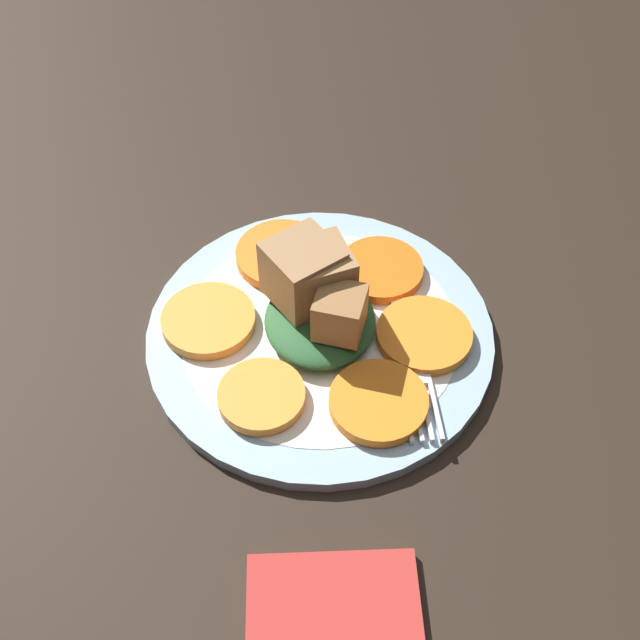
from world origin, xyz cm
name	(u,v)px	position (x,y,z in cm)	size (l,w,h in cm)	color
table_slab	(320,347)	(0.00, 0.00, 1.00)	(120.00, 120.00, 2.00)	black
plate	(320,334)	(0.00, 0.00, 2.52)	(25.49, 25.49, 1.05)	#99B7D1
carrot_slice_0	(380,269)	(5.44, -4.90, 3.52)	(6.62, 6.62, 0.84)	orange
carrot_slice_1	(282,255)	(7.34, 2.68, 3.52)	(7.37, 7.37, 0.84)	orange
carrot_slice_2	(208,320)	(0.80, 8.17, 3.52)	(6.92, 6.92, 0.84)	orange
carrot_slice_3	(261,396)	(-6.12, 4.22, 3.52)	(6.01, 6.01, 0.84)	orange
carrot_slice_4	(378,402)	(-6.91, -3.68, 3.52)	(6.75, 6.75, 0.84)	orange
carrot_slice_5	(424,335)	(-1.21, -7.48, 3.52)	(6.94, 6.94, 0.84)	orange
center_pile	(318,296)	(0.67, 0.14, 5.95)	(9.42, 8.38, 6.58)	#2D6033
fork	(407,343)	(-1.77, -6.17, 3.30)	(17.48, 2.68, 0.40)	silver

